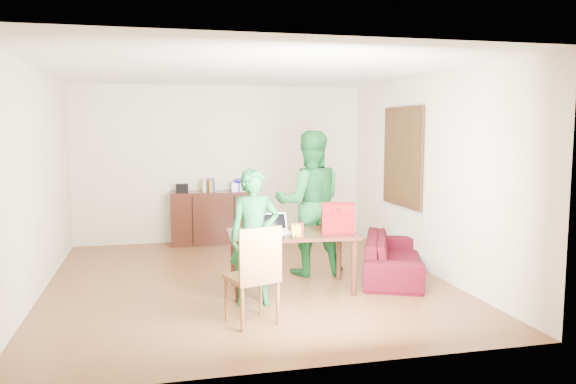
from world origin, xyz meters
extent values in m
cube|color=#4A2B12|center=(0.00, 0.00, -0.05)|extent=(5.00, 5.50, 0.10)
cube|color=white|center=(0.00, 0.00, 2.75)|extent=(5.00, 5.50, 0.10)
cube|color=beige|center=(0.00, 2.80, 1.35)|extent=(5.00, 0.10, 2.70)
cube|color=beige|center=(0.00, -2.80, 1.35)|extent=(5.00, 0.10, 2.70)
cube|color=beige|center=(-2.55, 0.00, 1.35)|extent=(0.10, 5.50, 2.70)
cube|color=beige|center=(2.55, 0.00, 1.35)|extent=(0.10, 5.50, 2.70)
cube|color=#3F2614|center=(2.46, 0.70, 1.55)|extent=(0.04, 1.28, 1.48)
cube|color=#462815|center=(2.43, 0.70, 1.55)|extent=(0.01, 1.18, 1.36)
cube|color=black|center=(-0.20, 2.51, 0.45)|extent=(1.40, 0.45, 0.90)
cube|color=black|center=(-0.70, 2.51, 0.97)|extent=(0.20, 0.14, 0.14)
cube|color=#B2B0BA|center=(0.25, 2.51, 0.97)|extent=(0.24, 0.22, 0.14)
ellipsoid|color=#241BB4|center=(0.25, 2.51, 1.08)|extent=(0.14, 0.14, 0.07)
cube|color=black|center=(0.46, -0.53, 0.70)|extent=(1.59, 0.96, 0.04)
cylinder|color=black|center=(-0.24, -0.83, 0.34)|extent=(0.07, 0.07, 0.68)
cylinder|color=black|center=(1.13, -0.92, 0.34)|extent=(0.07, 0.07, 0.68)
cylinder|color=black|center=(-0.20, -0.13, 0.34)|extent=(0.07, 0.07, 0.68)
cylinder|color=black|center=(1.17, -0.22, 0.34)|extent=(0.07, 0.07, 0.68)
cube|color=brown|center=(-0.21, -1.56, 0.47)|extent=(0.57, 0.56, 0.05)
cube|color=brown|center=(-0.15, -1.75, 0.75)|extent=(0.45, 0.17, 0.52)
imported|color=#145B27|center=(-0.07, -0.96, 0.77)|extent=(0.58, 0.40, 1.53)
imported|color=#145B22|center=(0.89, 0.19, 0.97)|extent=(1.02, 0.84, 1.94)
cube|color=white|center=(0.28, -0.54, 0.73)|extent=(0.34, 0.25, 0.02)
cube|color=black|center=(0.28, -0.54, 0.84)|extent=(0.33, 0.10, 0.20)
cylinder|color=#591F14|center=(0.49, -0.87, 0.82)|extent=(0.09, 0.09, 0.20)
cube|color=maroon|center=(1.02, -0.63, 0.86)|extent=(0.43, 0.31, 0.29)
imported|color=#390714|center=(1.95, -0.20, 0.27)|extent=(1.40, 1.98, 0.54)
camera|label=1|loc=(-1.13, -7.04, 1.98)|focal=35.00mm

